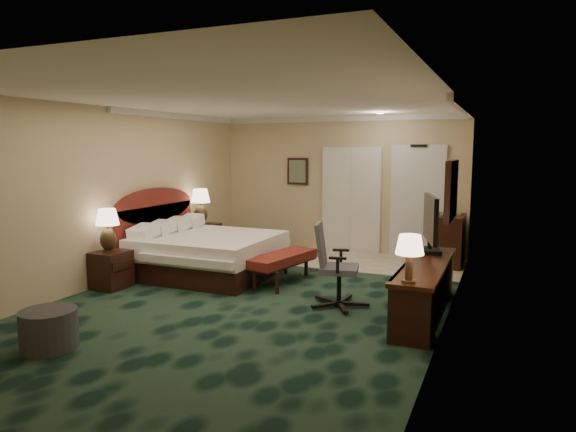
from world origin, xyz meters
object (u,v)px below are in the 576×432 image
at_px(nightstand_near, 111,270).
at_px(tv, 430,224).
at_px(nightstand_far, 204,240).
at_px(bed_bench, 282,268).
at_px(ottoman, 49,329).
at_px(minibar, 449,240).
at_px(bed, 209,255).
at_px(desk, 425,290).
at_px(lamp_near, 108,230).
at_px(lamp_far, 201,207).
at_px(desk_chair, 339,265).

xyz_separation_m(nightstand_near, tv, (4.43, 1.25, 0.78)).
height_order(nightstand_far, bed_bench, nightstand_far).
distance_m(ottoman, minibar, 6.57).
relative_size(nightstand_far, tv, 0.63).
xyz_separation_m(bed, desk, (3.59, -0.75, 0.00)).
height_order(lamp_near, lamp_far, lamp_far).
relative_size(lamp_near, lamp_far, 0.93).
distance_m(ottoman, tv, 4.82).
bearing_deg(ottoman, desk_chair, 47.60).
distance_m(nightstand_near, bed_bench, 2.55).
bearing_deg(minibar, lamp_near, -141.69).
xyz_separation_m(nightstand_near, minibar, (4.47, 3.52, 0.17)).
height_order(nightstand_near, desk_chair, desk_chair).
distance_m(nightstand_near, lamp_near, 0.60).
bearing_deg(lamp_near, desk, 7.02).
xyz_separation_m(nightstand_far, desk, (4.46, -1.95, 0.02)).
distance_m(nightstand_near, ottoman, 2.35).
height_order(bed, desk, desk).
xyz_separation_m(nightstand_near, desk_chair, (3.40, 0.46, 0.28)).
xyz_separation_m(desk, tv, (-0.06, 0.71, 0.72)).
xyz_separation_m(nightstand_far, lamp_far, (-0.01, -0.06, 0.65)).
distance_m(bed, lamp_near, 1.68).
bearing_deg(lamp_near, lamp_far, 89.37).
bearing_deg(desk, lamp_near, -172.98).
relative_size(lamp_near, ottoman, 1.11).
xyz_separation_m(bed, nightstand_far, (-0.87, 1.20, -0.02)).
relative_size(nightstand_far, desk_chair, 0.56).
distance_m(desk_chair, minibar, 3.24).
height_order(bed, bed_bench, bed).
height_order(tv, desk_chair, tv).
bearing_deg(nightstand_far, desk_chair, -30.92).
xyz_separation_m(lamp_far, desk, (4.48, -1.89, -0.63)).
bearing_deg(ottoman, desk, 37.48).
relative_size(bed, bed_bench, 1.54).
xyz_separation_m(nightstand_far, tv, (4.40, -1.24, 0.74)).
bearing_deg(tv, bed, 163.80).
relative_size(nightstand_near, desk, 0.24).
height_order(nightstand_near, nightstand_far, nightstand_far).
height_order(bed, nightstand_far, bed).
xyz_separation_m(bed, bed_bench, (1.32, -0.02, -0.10)).
distance_m(nightstand_near, lamp_far, 2.52).
bearing_deg(lamp_near, nightstand_near, 59.28).
bearing_deg(tv, lamp_near, -179.63).
height_order(nightstand_far, minibar, minibar).
relative_size(lamp_near, bed_bench, 0.47).
height_order(nightstand_far, ottoman, nightstand_far).
bearing_deg(minibar, lamp_far, -166.20).
bearing_deg(nightstand_near, tv, 15.71).
distance_m(nightstand_near, desk, 4.52).
bearing_deg(bed_bench, desk_chair, -22.68).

